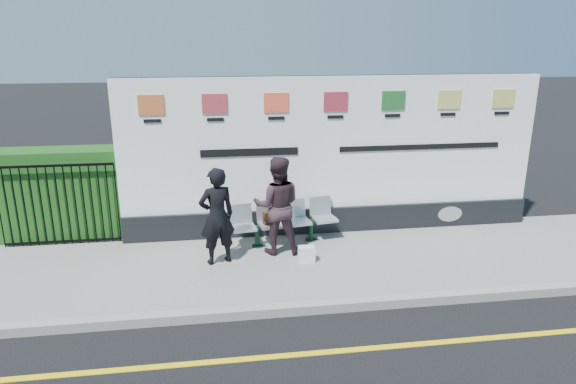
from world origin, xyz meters
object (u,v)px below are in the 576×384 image
object	(u,v)px
bench	(285,232)
woman_right	(277,205)
billboard	(333,167)
woman_left	(217,216)

from	to	relation	value
bench	woman_right	distance (m)	0.77
bench	woman_right	world-z (taller)	woman_right
billboard	bench	distance (m)	1.58
bench	woman_left	bearing A→B (deg)	-160.59
billboard	woman_right	xyz separation A→B (m)	(-1.19, -0.90, -0.43)
woman_right	billboard	bearing A→B (deg)	-136.83
billboard	bench	world-z (taller)	billboard
bench	woman_left	xyz separation A→B (m)	(-1.23, -0.66, 0.62)
woman_left	woman_right	xyz separation A→B (m)	(1.05, 0.30, 0.04)
woman_left	woman_right	bearing A→B (deg)	177.68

